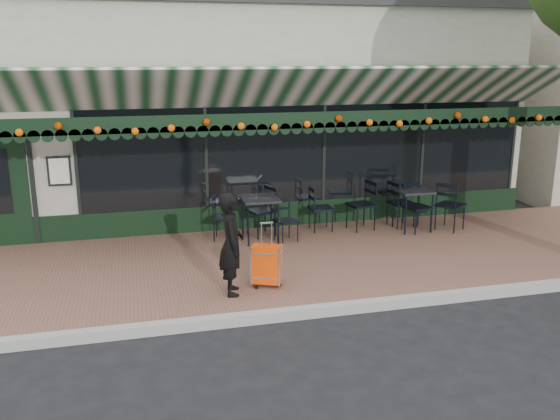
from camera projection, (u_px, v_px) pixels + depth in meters
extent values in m
plane|color=black|center=(316.00, 314.00, 8.39)|extent=(80.00, 80.00, 0.00)
cube|color=brown|center=(281.00, 262.00, 10.25)|extent=(18.00, 4.00, 0.15)
cube|color=#9E9E99|center=(318.00, 311.00, 8.30)|extent=(18.00, 0.16, 0.15)
cube|color=#9C9387|center=(224.00, 107.00, 15.33)|extent=(12.00, 8.00, 4.50)
cube|color=black|center=(314.00, 152.00, 12.00)|extent=(9.20, 0.04, 2.00)
cube|color=silver|center=(59.00, 171.00, 10.83)|extent=(0.42, 0.04, 0.55)
cube|color=black|center=(274.00, 121.00, 10.14)|extent=(12.00, 0.03, 0.28)
cylinder|color=orange|center=(275.00, 123.00, 10.09)|extent=(11.60, 0.12, 0.12)
imported|color=black|center=(231.00, 244.00, 8.55)|extent=(0.41, 0.58, 1.52)
cube|color=#FF4608|center=(267.00, 264.00, 8.93)|extent=(0.50, 0.40, 0.58)
cube|color=black|center=(267.00, 284.00, 9.01)|extent=(0.50, 0.40, 0.06)
cube|color=silver|center=(267.00, 234.00, 8.81)|extent=(0.19, 0.11, 0.36)
cube|color=black|center=(413.00, 191.00, 11.72)|extent=(0.67, 0.67, 0.04)
cylinder|color=black|center=(406.00, 215.00, 11.49)|extent=(0.03, 0.03, 0.79)
cylinder|color=black|center=(432.00, 213.00, 11.63)|extent=(0.03, 0.03, 0.79)
cylinder|color=black|center=(393.00, 208.00, 12.02)|extent=(0.03, 0.03, 0.79)
cylinder|color=black|center=(419.00, 207.00, 12.15)|extent=(0.03, 0.03, 0.79)
cube|color=black|center=(260.00, 199.00, 11.02)|extent=(0.68, 0.68, 0.05)
cylinder|color=black|center=(248.00, 226.00, 10.79)|extent=(0.03, 0.03, 0.79)
cylinder|color=black|center=(278.00, 223.00, 10.92)|extent=(0.03, 0.03, 0.79)
cylinder|color=black|center=(243.00, 218.00, 11.32)|extent=(0.03, 0.03, 0.79)
cylinder|color=black|center=(271.00, 216.00, 11.45)|extent=(0.03, 0.03, 0.79)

